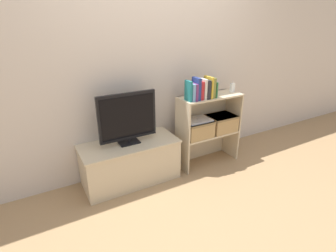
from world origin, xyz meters
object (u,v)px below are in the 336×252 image
at_px(storage_basket_right, 221,122).
at_px(laptop, 197,120).
at_px(tv, 128,118).
at_px(book_olive, 211,87).
at_px(book_teal, 188,91).
at_px(tv_stand, 130,162).
at_px(book_plum, 194,92).
at_px(book_charcoal, 206,89).
at_px(book_ivory, 203,89).
at_px(book_skyblue, 191,92).
at_px(book_crimson, 200,90).
at_px(book_forest, 213,89).
at_px(storage_basket_left, 197,128).
at_px(book_mustard, 209,87).
at_px(book_navy, 196,89).
at_px(baby_monitor, 232,88).

xyz_separation_m(storage_basket_right, laptop, (-0.37, 0.00, 0.10)).
bearing_deg(tv, book_olive, -7.11).
bearing_deg(book_teal, tv_stand, 169.52).
bearing_deg(book_plum, storage_basket_right, 4.42).
height_order(book_teal, book_charcoal, book_teal).
distance_m(book_ivory, book_charcoal, 0.04).
relative_size(book_skyblue, book_crimson, 0.93).
xyz_separation_m(book_plum, book_forest, (0.28, 0.00, -0.01)).
bearing_deg(book_charcoal, book_plum, -180.00).
xyz_separation_m(book_crimson, storage_basket_left, (0.01, 0.04, -0.47)).
distance_m(book_mustard, book_forest, 0.08).
bearing_deg(tv, book_skyblue, -9.82).
relative_size(book_teal, book_crimson, 1.10).
height_order(book_charcoal, book_olive, book_olive).
relative_size(tv, book_mustard, 2.59).
xyz_separation_m(book_crimson, book_charcoal, (0.08, 0.00, 0.00)).
distance_m(book_crimson, laptop, 0.37).
distance_m(book_olive, storage_basket_left, 0.51).
distance_m(book_plum, book_forest, 0.28).
bearing_deg(book_crimson, book_mustard, 0.00).
distance_m(book_skyblue, book_mustard, 0.24).
height_order(book_navy, storage_basket_left, book_navy).
xyz_separation_m(book_skyblue, book_crimson, (0.11, 0.00, 0.01)).
bearing_deg(book_crimson, book_charcoal, 0.00).
distance_m(book_navy, baby_monitor, 0.58).
distance_m(tv, baby_monitor, 1.37).
bearing_deg(laptop, storage_basket_right, 0.00).
distance_m(book_crimson, book_forest, 0.19).
relative_size(book_navy, book_charcoal, 1.16).
bearing_deg(laptop, book_crimson, -109.26).
bearing_deg(book_mustard, baby_monitor, 7.09).
height_order(tv_stand, book_mustard, book_mustard).
relative_size(tv, book_forest, 3.51).
height_order(baby_monitor, laptop, baby_monitor).
relative_size(storage_basket_left, storage_basket_right, 1.00).
distance_m(book_charcoal, book_forest, 0.11).
bearing_deg(book_teal, laptop, 12.46).
height_order(book_skyblue, baby_monitor, book_skyblue).
relative_size(tv_stand, book_teal, 4.75).
height_order(book_olive, book_forest, book_olive).
relative_size(book_mustard, storage_basket_right, 0.70).
bearing_deg(book_olive, storage_basket_right, 9.09).
bearing_deg(baby_monitor, book_charcoal, -173.51).
relative_size(book_charcoal, book_olive, 0.93).
height_order(book_ivory, book_charcoal, book_ivory).
distance_m(tv, book_charcoal, 0.94).
bearing_deg(book_navy, laptop, 31.73).
height_order(book_skyblue, book_forest, book_skyblue).
distance_m(book_plum, storage_basket_left, 0.48).
bearing_deg(book_crimson, book_olive, 0.00).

